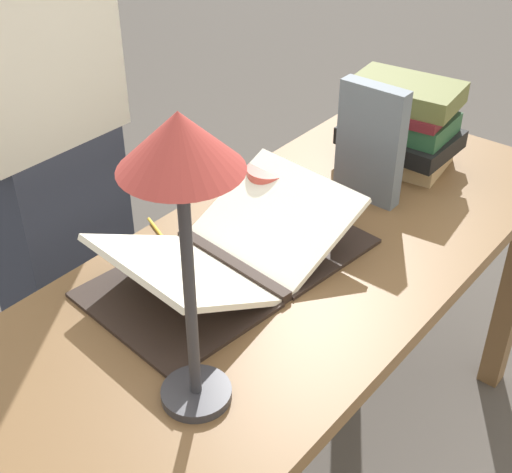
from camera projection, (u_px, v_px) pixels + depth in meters
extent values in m
cube|color=brown|center=(279.00, 273.00, 1.42)|extent=(1.58, 0.62, 0.03)
cube|color=brown|center=(355.00, 224.00, 2.24)|extent=(0.06, 0.06, 0.70)
cube|color=black|center=(232.00, 264.00, 1.40)|extent=(0.06, 0.30, 0.02)
cube|color=black|center=(283.00, 237.00, 1.49)|extent=(0.30, 0.34, 0.01)
cube|color=black|center=(174.00, 300.00, 1.32)|extent=(0.30, 0.34, 0.01)
cube|color=silver|center=(276.00, 217.00, 1.45)|extent=(0.26, 0.32, 0.13)
cube|color=silver|center=(181.00, 270.00, 1.30)|extent=(0.26, 0.32, 0.13)
cube|color=tan|center=(398.00, 154.00, 1.76)|extent=(0.20, 0.25, 0.05)
cube|color=black|center=(400.00, 137.00, 1.73)|extent=(0.19, 0.26, 0.04)
cube|color=#234C2D|center=(402.00, 120.00, 1.71)|extent=(0.17, 0.25, 0.05)
cube|color=maroon|center=(404.00, 107.00, 1.69)|extent=(0.20, 0.24, 0.02)
cube|color=brown|center=(406.00, 92.00, 1.67)|extent=(0.19, 0.27, 0.05)
cube|color=slate|center=(370.00, 144.00, 1.56)|extent=(0.04, 0.15, 0.27)
cylinder|color=#2D2D33|center=(196.00, 393.00, 1.12)|extent=(0.11, 0.11, 0.02)
cylinder|color=#2D2D33|center=(190.00, 292.00, 1.01)|extent=(0.02, 0.02, 0.39)
cone|color=#99332D|center=(179.00, 141.00, 0.87)|extent=(0.17, 0.17, 0.08)
cylinder|color=#B74238|center=(268.00, 189.00, 1.56)|extent=(0.09, 0.09, 0.10)
torus|color=#B74238|center=(269.00, 202.00, 1.52)|extent=(0.05, 0.04, 0.06)
cylinder|color=gold|center=(163.00, 237.00, 1.49)|extent=(0.07, 0.15, 0.01)
cube|color=#2D3342|center=(70.00, 282.00, 1.87)|extent=(0.31, 0.20, 0.84)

